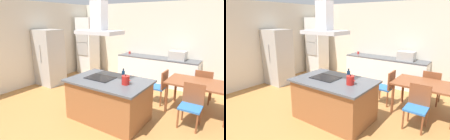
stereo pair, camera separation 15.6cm
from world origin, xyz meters
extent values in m
plane|color=#AD753D|center=(0.00, 1.50, 0.00)|extent=(16.00, 16.00, 0.00)
cube|color=beige|center=(0.00, 3.25, 1.35)|extent=(7.20, 0.10, 2.70)
cube|color=beige|center=(-3.45, 1.00, 1.35)|extent=(0.10, 8.80, 2.70)
cube|color=#995B33|center=(0.00, 0.00, 0.43)|extent=(1.61, 1.04, 0.86)
cube|color=#4C4F54|center=(0.00, 0.00, 0.88)|extent=(1.71, 1.14, 0.04)
cube|color=black|center=(-0.23, 0.00, 0.91)|extent=(0.60, 0.44, 0.01)
cylinder|color=#B21E19|center=(0.44, -0.04, 0.99)|extent=(0.16, 0.16, 0.18)
sphere|color=black|center=(0.44, -0.04, 1.09)|extent=(0.03, 0.03, 0.03)
cone|color=#B21E19|center=(0.54, -0.04, 1.00)|extent=(0.06, 0.03, 0.04)
cylinder|color=navy|center=(0.26, 0.16, 1.00)|extent=(0.07, 0.07, 0.20)
cylinder|color=navy|center=(0.26, 0.16, 1.12)|extent=(0.03, 0.03, 0.04)
cylinder|color=black|center=(0.26, 0.16, 1.15)|extent=(0.03, 0.03, 0.01)
cube|color=white|center=(-0.05, 2.88, 0.43)|extent=(2.71, 0.62, 0.86)
cube|color=#4C4F54|center=(-0.05, 2.88, 0.88)|extent=(2.71, 0.62, 0.04)
cube|color=#B2AFAA|center=(0.63, 2.88, 1.04)|extent=(0.50, 0.38, 0.28)
cylinder|color=red|center=(-1.14, 2.95, 0.95)|extent=(0.08, 0.08, 0.09)
cube|color=white|center=(-2.90, 2.65, 1.10)|extent=(0.70, 0.64, 2.20)
cube|color=#B2AFAA|center=(-2.90, 2.32, 1.45)|extent=(0.56, 0.02, 0.36)
cube|color=#B2AFAA|center=(-2.90, 2.32, 1.00)|extent=(0.56, 0.02, 0.48)
cube|color=#B2AFAA|center=(-2.98, 0.80, 0.91)|extent=(0.80, 0.70, 1.82)
cylinder|color=beige|center=(-2.93, 0.43, 1.10)|extent=(0.02, 0.02, 0.55)
cube|color=brown|center=(1.56, 1.39, 0.73)|extent=(1.40, 0.90, 0.04)
cylinder|color=brown|center=(0.94, 1.02, 0.35)|extent=(0.06, 0.06, 0.71)
cylinder|color=brown|center=(0.94, 1.76, 0.35)|extent=(0.06, 0.06, 0.71)
cube|color=#2D6BB7|center=(1.56, 2.14, 0.43)|extent=(0.42, 0.42, 0.04)
cube|color=brown|center=(1.56, 1.95, 0.67)|extent=(0.42, 0.04, 0.44)
cylinder|color=brown|center=(1.38, 2.32, 0.21)|extent=(0.04, 0.04, 0.41)
cylinder|color=brown|center=(1.74, 2.32, 0.21)|extent=(0.04, 0.04, 0.41)
cylinder|color=brown|center=(1.38, 1.96, 0.21)|extent=(0.04, 0.04, 0.41)
cylinder|color=brown|center=(1.74, 1.96, 0.21)|extent=(0.04, 0.04, 0.41)
cube|color=#2D6BB7|center=(1.56, 0.64, 0.43)|extent=(0.42, 0.42, 0.04)
cube|color=brown|center=(1.56, 0.83, 0.67)|extent=(0.42, 0.04, 0.44)
cylinder|color=brown|center=(1.74, 0.46, 0.21)|extent=(0.04, 0.04, 0.41)
cylinder|color=brown|center=(1.38, 0.46, 0.21)|extent=(0.04, 0.04, 0.41)
cylinder|color=brown|center=(1.74, 0.82, 0.21)|extent=(0.04, 0.04, 0.41)
cylinder|color=brown|center=(1.38, 0.82, 0.21)|extent=(0.04, 0.04, 0.41)
cube|color=#2D6BB7|center=(0.56, 1.39, 0.43)|extent=(0.42, 0.42, 0.04)
cube|color=brown|center=(0.75, 1.39, 0.67)|extent=(0.04, 0.42, 0.44)
cylinder|color=brown|center=(0.38, 1.21, 0.21)|extent=(0.04, 0.04, 0.41)
cylinder|color=brown|center=(0.38, 1.57, 0.21)|extent=(0.04, 0.04, 0.41)
cylinder|color=brown|center=(0.74, 1.21, 0.21)|extent=(0.04, 0.04, 0.41)
cylinder|color=brown|center=(0.74, 1.57, 0.21)|extent=(0.04, 0.04, 0.41)
cube|color=#ADADB2|center=(-0.23, 0.00, 1.89)|extent=(0.90, 0.55, 0.08)
cube|color=#ADADB2|center=(-0.23, 0.00, 2.28)|extent=(0.28, 0.24, 0.70)
camera|label=1|loc=(2.22, -3.14, 2.17)|focal=30.47mm
camera|label=2|loc=(2.35, -3.05, 2.17)|focal=30.47mm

